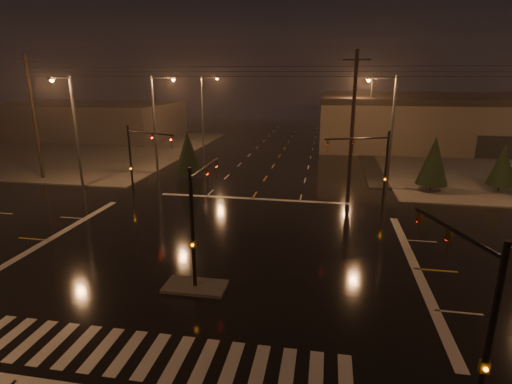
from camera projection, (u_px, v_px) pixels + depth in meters
The scene contains 20 objects.
ground at pixel (217, 253), 23.21m from camera, with size 140.00×140.00×0.00m, color black.
sidewalk_nw at pixel (70, 149), 56.64m from camera, with size 36.00×36.00×0.12m, color #47453F.
median_island at pixel (195, 286), 19.41m from camera, with size 3.00×1.60×0.15m, color #47453F.
crosswalk at pixel (152, 356), 14.70m from camera, with size 15.00×2.60×0.01m, color beige.
stop_bar_far at pixel (252, 199), 33.60m from camera, with size 16.00×0.50×0.01m, color beige.
commercial_block at pixel (85, 120), 68.07m from camera, with size 30.00×18.00×5.60m, color #463F3D.
signal_mast_median at pixel (198, 209), 19.26m from camera, with size 0.25×4.59×6.00m.
signal_mast_ne at pixel (373, 161), 30.12m from camera, with size 4.84×1.86×6.00m.
signal_mast_nw at pixel (139, 152), 33.35m from camera, with size 4.84×1.86×6.00m.
signal_mast_se at pixel (472, 305), 11.22m from camera, with size 1.55×3.87×6.00m.
streetlight_1 at pixel (157, 118), 40.51m from camera, with size 2.77×0.32×10.00m.
streetlight_2 at pixel (204, 107), 55.63m from camera, with size 2.77×0.32×10.00m.
streetlight_3 at pixel (388, 125), 34.82m from camera, with size 2.77×0.32×10.00m.
streetlight_4 at pixel (368, 108), 53.73m from camera, with size 2.77×0.32×10.00m.
streetlight_5 at pixel (73, 125), 34.88m from camera, with size 0.32×2.77×10.00m.
utility_pole_0 at pixel (34, 117), 38.47m from camera, with size 2.20×0.32×12.00m.
utility_pole_1 at pixel (353, 123), 33.38m from camera, with size 2.20×0.32×12.00m.
conifer_0 at pixel (434, 161), 34.93m from camera, with size 2.71×2.71×4.94m.
conifer_1 at pixel (503, 165), 34.76m from camera, with size 2.31×2.31×4.32m.
conifer_3 at pixel (188, 152), 38.98m from camera, with size 2.64×2.64×4.82m.
Camera 1 is at (5.98, -20.56, 9.90)m, focal length 28.00 mm.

